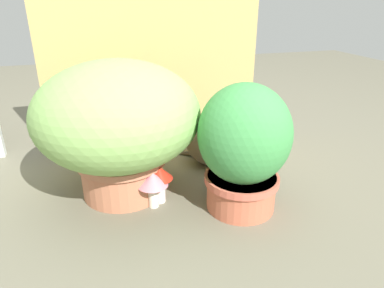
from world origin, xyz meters
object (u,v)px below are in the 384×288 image
object	(u,v)px
grass_planter	(118,121)
leafy_planter	(244,146)
mushroom_ornament_pink	(153,182)
mushroom_ornament_red	(159,177)
cat	(216,140)

from	to	relation	value
grass_planter	leafy_planter	world-z (taller)	grass_planter
leafy_planter	mushroom_ornament_pink	size ratio (longest dim) A/B	3.30
leafy_planter	mushroom_ornament_pink	world-z (taller)	leafy_planter
leafy_planter	mushroom_ornament_red	distance (m)	0.32
cat	leafy_planter	bearing A→B (deg)	-94.60
grass_planter	mushroom_ornament_pink	distance (m)	0.25
cat	grass_planter	bearing A→B (deg)	-165.06
leafy_planter	mushroom_ornament_pink	distance (m)	0.34
grass_planter	mushroom_ornament_pink	world-z (taller)	grass_planter
mushroom_ornament_pink	cat	bearing A→B (deg)	36.87
grass_planter	cat	xyz separation A→B (m)	(0.41, 0.11, -0.16)
leafy_planter	mushroom_ornament_pink	bearing A→B (deg)	163.62
grass_planter	leafy_planter	bearing A→B (deg)	-29.56
grass_planter	mushroom_ornament_red	xyz separation A→B (m)	(0.12, -0.11, -0.19)
leafy_planter	mushroom_ornament_pink	xyz separation A→B (m)	(-0.30, 0.09, -0.13)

